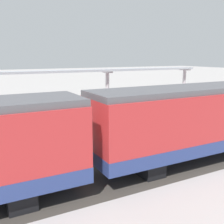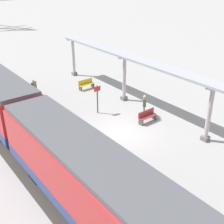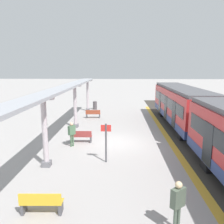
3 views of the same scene
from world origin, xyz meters
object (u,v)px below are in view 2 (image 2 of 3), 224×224
object	(u,v)px
canopy_pillar_second	(209,114)
train_near_carriage	(93,185)
bench_far_end	(147,116)
canopy_pillar_third	(124,78)
passenger_by_the_benches	(144,103)
canopy_pillar_fourth	(73,57)
platform_info_sign	(97,97)
passenger_waiting_near_edge	(34,87)
bench_near_end	(86,84)

from	to	relation	value
canopy_pillar_second	train_near_carriage	bearing A→B (deg)	-174.15
bench_far_end	canopy_pillar_third	bearing A→B (deg)	73.40
canopy_pillar_second	passenger_by_the_benches	distance (m)	5.03
canopy_pillar_fourth	platform_info_sign	world-z (taller)	canopy_pillar_fourth
canopy_pillar_second	canopy_pillar_third	xyz separation A→B (m)	(0.00, 8.05, 0.00)
passenger_by_the_benches	canopy_pillar_fourth	bearing A→B (deg)	86.29
bench_far_end	passenger_waiting_near_edge	distance (m)	9.77
canopy_pillar_second	passenger_by_the_benches	size ratio (longest dim) A/B	2.25
canopy_pillar_second	bench_near_end	xyz separation A→B (m)	(-1.11, 12.05, -1.44)
canopy_pillar_third	platform_info_sign	distance (m)	3.25
canopy_pillar_third	bench_far_end	distance (m)	4.37
canopy_pillar_fourth	passenger_waiting_near_edge	size ratio (longest dim) A/B	2.16
bench_near_end	platform_info_sign	size ratio (longest dim) A/B	0.69
passenger_waiting_near_edge	canopy_pillar_second	bearing A→B (deg)	-65.77
canopy_pillar_second	platform_info_sign	bearing A→B (deg)	112.95
canopy_pillar_third	bench_near_end	bearing A→B (deg)	105.45
passenger_by_the_benches	canopy_pillar_second	bearing A→B (deg)	-81.72
canopy_pillar_third	passenger_by_the_benches	bearing A→B (deg)	-102.81
bench_near_end	passenger_by_the_benches	world-z (taller)	passenger_by_the_benches
canopy_pillar_second	passenger_by_the_benches	xyz separation A→B (m)	(-0.71, 4.91, -0.85)
train_near_carriage	passenger_by_the_benches	xyz separation A→B (m)	(8.55, 5.86, -0.80)
canopy_pillar_second	passenger_waiting_near_edge	size ratio (longest dim) A/B	2.16
train_near_carriage	canopy_pillar_second	xyz separation A→B (m)	(9.27, 0.95, 0.05)
bench_near_end	platform_info_sign	world-z (taller)	platform_info_sign
canopy_pillar_second	canopy_pillar_fourth	world-z (taller)	same
canopy_pillar_fourth	bench_near_end	world-z (taller)	canopy_pillar_fourth
passenger_waiting_near_edge	bench_far_end	bearing A→B (deg)	-62.20
platform_info_sign	train_near_carriage	bearing A→B (deg)	-126.34
canopy_pillar_fourth	bench_near_end	size ratio (longest dim) A/B	2.45
canopy_pillar_fourth	bench_near_end	bearing A→B (deg)	-106.00
passenger_waiting_near_edge	platform_info_sign	bearing A→B (deg)	-64.03
canopy_pillar_third	platform_info_sign	bearing A→B (deg)	-168.16
bench_near_end	canopy_pillar_second	bearing A→B (deg)	-84.76
canopy_pillar_fourth	passenger_waiting_near_edge	world-z (taller)	canopy_pillar_fourth
train_near_carriage	canopy_pillar_second	bearing A→B (deg)	5.85
train_near_carriage	passenger_waiting_near_edge	bearing A→B (deg)	75.48
canopy_pillar_second	canopy_pillar_third	size ratio (longest dim) A/B	1.00
passenger_by_the_benches	passenger_waiting_near_edge	bearing A→B (deg)	122.68
bench_near_end	train_near_carriage	bearing A→B (deg)	-122.12
bench_near_end	canopy_pillar_fourth	bearing A→B (deg)	74.00
canopy_pillar_fourth	platform_info_sign	bearing A→B (deg)	-110.19
bench_near_end	bench_far_end	xyz separation A→B (m)	(-0.07, -7.95, 0.00)
canopy_pillar_third	passenger_by_the_benches	size ratio (longest dim) A/B	2.25
platform_info_sign	passenger_by_the_benches	distance (m)	3.48
canopy_pillar_second	platform_info_sign	xyz separation A→B (m)	(-3.13, 7.39, -0.55)
train_near_carriage	bench_far_end	xyz separation A→B (m)	(8.09, 5.05, -1.39)
canopy_pillar_fourth	bench_far_end	xyz separation A→B (m)	(-1.18, -11.81, -1.44)
train_near_carriage	passenger_by_the_benches	bearing A→B (deg)	34.40
canopy_pillar_third	passenger_waiting_near_edge	world-z (taller)	canopy_pillar_third
bench_far_end	passenger_by_the_benches	distance (m)	1.10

